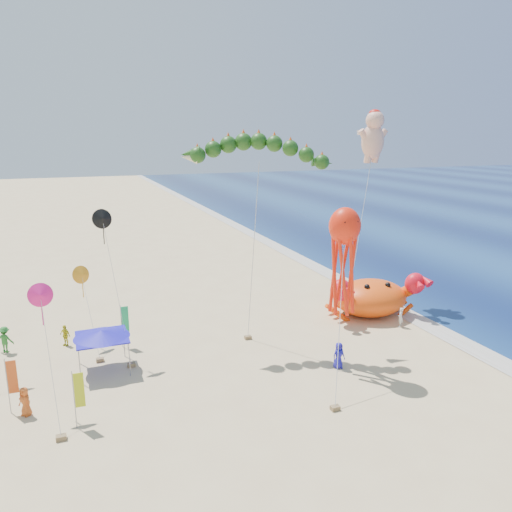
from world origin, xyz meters
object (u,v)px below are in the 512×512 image
(crab_inflatable, at_px, (371,296))
(octopus_kite, at_px, (344,253))
(dragon_kite, at_px, (257,155))
(canopy_blue, at_px, (102,334))
(cherub_kite, at_px, (373,135))

(crab_inflatable, bearing_deg, octopus_kite, -134.65)
(dragon_kite, bearing_deg, canopy_blue, -175.32)
(dragon_kite, height_order, octopus_kite, dragon_kite)
(crab_inflatable, bearing_deg, cherub_kite, 62.28)
(cherub_kite, height_order, octopus_kite, cherub_kite)
(crab_inflatable, relative_size, dragon_kite, 0.58)
(octopus_kite, height_order, canopy_blue, octopus_kite)
(crab_inflatable, distance_m, octopus_kite, 12.07)
(dragon_kite, distance_m, octopus_kite, 8.99)
(dragon_kite, distance_m, canopy_blue, 15.57)
(cherub_kite, bearing_deg, canopy_blue, -163.96)
(canopy_blue, bearing_deg, octopus_kite, -19.22)
(dragon_kite, bearing_deg, crab_inflatable, 7.89)
(dragon_kite, distance_m, cherub_kite, 14.61)
(crab_inflatable, bearing_deg, dragon_kite, -172.11)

